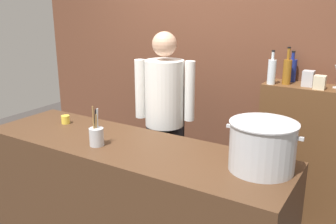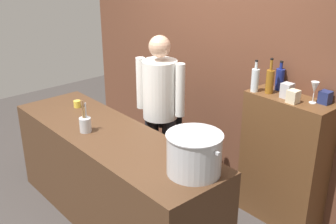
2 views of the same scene
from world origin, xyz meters
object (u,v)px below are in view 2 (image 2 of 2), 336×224
stockpot_large (194,154)px  wine_bottle_clear (255,80)px  utensil_crock (85,124)px  wine_glass_tall (315,88)px  spice_tin_silver (287,91)px  wine_bottle_cobalt (280,79)px  spice_tin_cream (293,97)px  spice_tin_navy (325,97)px  wine_bottle_amber (270,81)px  butter_jar (77,104)px  chef (160,105)px

stockpot_large → wine_bottle_clear: bearing=104.5°
utensil_crock → wine_bottle_clear: 1.55m
wine_bottle_clear → wine_glass_tall: size_ratio=1.56×
stockpot_large → spice_tin_silver: (0.03, 1.07, 0.24)m
wine_bottle_cobalt → spice_tin_cream: (0.27, -0.19, -0.05)m
spice_tin_silver → spice_tin_navy: size_ratio=1.22×
utensil_crock → spice_tin_silver: 1.77m
utensil_crock → wine_bottle_amber: (0.98, 1.29, 0.37)m
wine_bottle_cobalt → spice_tin_navy: size_ratio=2.50×
butter_jar → spice_tin_navy: spice_tin_navy is taller
chef → stockpot_large: size_ratio=3.54×
utensil_crock → spice_tin_silver: size_ratio=2.25×
stockpot_large → wine_bottle_cobalt: size_ratio=1.76×
wine_bottle_amber → spice_tin_navy: 0.48m
utensil_crock → wine_bottle_clear: size_ratio=1.02×
wine_bottle_cobalt → spice_tin_silver: 0.21m
stockpot_large → wine_glass_tall: (0.24, 1.13, 0.30)m
butter_jar → wine_bottle_cobalt: wine_bottle_cobalt is taller
stockpot_large → spice_tin_cream: bearing=82.8°
butter_jar → spice_tin_silver: (1.73, 1.06, 0.35)m
spice_tin_navy → wine_bottle_cobalt: bearing=178.9°
butter_jar → spice_tin_navy: 2.36m
spice_tin_silver → spice_tin_cream: (0.10, -0.06, -0.01)m
stockpot_large → spice_tin_silver: size_ratio=3.63×
wine_bottle_clear → spice_tin_cream: size_ratio=2.63×
chef → wine_glass_tall: chef is taller
chef → stockpot_large: (1.06, -0.58, 0.09)m
utensil_crock → wine_glass_tall: bearing=44.7°
wine_bottle_amber → spice_tin_silver: size_ratio=2.43×
spice_tin_silver → wine_glass_tall: bearing=14.8°
stockpot_large → wine_glass_tall: wine_glass_tall is taller
stockpot_large → butter_jar: (-1.70, 0.01, -0.12)m
stockpot_large → spice_tin_cream: (0.13, 1.01, 0.23)m
wine_bottle_amber → wine_bottle_clear: (-0.11, -0.06, -0.00)m
wine_bottle_cobalt → wine_glass_tall: wine_bottle_cobalt is taller
butter_jar → wine_bottle_clear: (1.44, 0.99, 0.40)m
utensil_crock → spice_tin_cream: (1.26, 1.24, 0.31)m
wine_bottle_clear → wine_glass_tall: 0.51m
butter_jar → wine_bottle_clear: bearing=34.3°
spice_tin_navy → wine_bottle_clear: bearing=-161.1°
wine_bottle_amber → spice_tin_cream: size_ratio=2.89×
butter_jar → spice_tin_cream: spice_tin_cream is taller
wine_bottle_cobalt → stockpot_large: bearing=-83.3°
wine_bottle_cobalt → spice_tin_silver: wine_bottle_cobalt is taller
stockpot_large → wine_bottle_amber: (-0.15, 1.06, 0.29)m
stockpot_large → spice_tin_cream: 1.04m
utensil_crock → spice_tin_navy: bearing=44.6°
wine_bottle_cobalt → spice_tin_cream: bearing=-35.6°
wine_glass_tall → spice_tin_navy: 0.12m
wine_bottle_amber → spice_tin_silver: 0.18m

